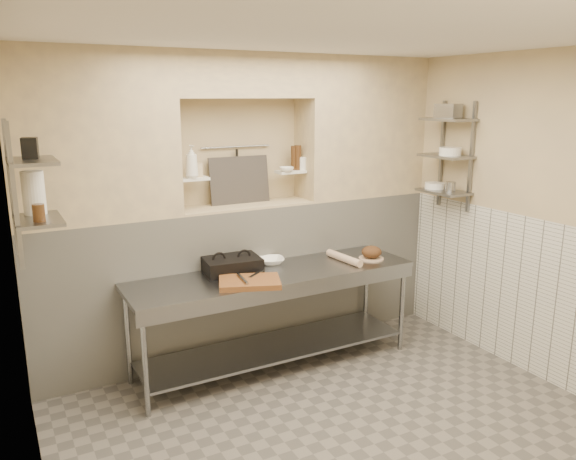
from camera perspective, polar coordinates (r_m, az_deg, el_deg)
floor at (r=4.45m, az=5.73°, el=-20.35°), size 4.00×3.90×0.10m
ceiling at (r=3.72m, az=6.84°, el=19.98°), size 4.00×3.90×0.10m
wall_left at (r=3.20m, az=-25.83°, el=-6.54°), size 0.10×3.90×2.80m
wall_right at (r=5.25m, az=25.01°, el=0.98°), size 0.10×3.90×2.80m
wall_back at (r=5.56m, az=-5.52°, el=2.82°), size 4.00×0.10×2.80m
backwall_lower at (r=5.51m, az=-4.34°, el=-4.78°), size 4.00×0.40×1.40m
alcove_sill at (r=5.33m, az=-4.47°, el=2.49°), size 1.30×0.40×0.02m
backwall_pillar_left at (r=4.86m, az=-19.22°, el=8.94°), size 1.35×0.40×1.40m
backwall_pillar_right at (r=5.90m, az=7.43°, el=10.24°), size 1.35×0.40×1.40m
backwall_header at (r=5.23m, az=-4.72°, el=15.39°), size 1.30×0.40×0.40m
wainscot_left at (r=3.49m, az=-23.59°, el=-17.31°), size 0.02×3.90×1.40m
wainscot_right at (r=5.39m, az=23.88°, el=-6.37°), size 0.02×3.90×1.40m
alcove_shelf_left at (r=5.10m, az=-9.69°, el=5.15°), size 0.28×0.16×0.02m
alcove_shelf_right at (r=5.50m, az=0.26°, el=5.94°), size 0.28×0.16×0.02m
utensil_rail at (r=5.41m, az=-5.32°, el=8.42°), size 0.70×0.02×0.02m
hanging_steel at (r=5.41m, az=-5.19°, el=6.61°), size 0.02×0.02×0.30m
splash_panel at (r=5.38m, az=-4.95°, el=5.07°), size 0.60×0.08×0.45m
shelf_rail_left_a at (r=4.33m, az=-26.29°, el=3.82°), size 0.03×0.03×0.95m
shelf_rail_left_b at (r=3.94m, az=-26.02°, el=3.01°), size 0.03×0.03×0.95m
wall_shelf_left_lower at (r=4.18m, az=-24.04°, el=0.94°), size 0.30×0.50×0.02m
wall_shelf_left_upper at (r=4.12m, az=-24.57°, el=6.38°), size 0.30×0.50×0.03m
shelf_rail_right_a at (r=5.95m, az=15.34°, el=7.49°), size 0.03×0.03×1.05m
shelf_rail_right_b at (r=5.67m, az=18.13°, el=7.03°), size 0.03×0.03×1.05m
wall_shelf_right_lower at (r=5.76m, az=15.51°, el=3.78°), size 0.30×0.50×0.02m
wall_shelf_right_mid at (r=5.71m, az=15.73°, el=7.24°), size 0.30×0.50×0.02m
wall_shelf_right_upper at (r=5.69m, az=15.96°, el=10.74°), size 0.30×0.50×0.03m
prep_table at (r=5.05m, az=-1.41°, el=-7.14°), size 2.60×0.70×0.90m
panini_press at (r=4.99m, az=-5.73°, el=-3.54°), size 0.52×0.40×0.13m
cutting_board at (r=4.67m, az=-3.93°, el=-5.30°), size 0.59×0.51×0.04m
knife_blade at (r=4.81m, az=-3.16°, el=-4.41°), size 0.22×0.17×0.01m
tongs at (r=4.65m, az=-4.63°, el=-4.94°), size 0.06×0.26×0.02m
mixing_bowl at (r=5.22m, az=-1.70°, el=-3.14°), size 0.29×0.29×0.06m
rolling_pin at (r=5.31m, az=5.72°, el=-2.86°), size 0.11×0.47×0.07m
bread_board at (r=5.43m, az=8.46°, el=-2.87°), size 0.24×0.24×0.01m
bread_loaf at (r=5.41m, az=8.48°, el=-2.21°), size 0.19×0.19×0.11m
bottle_soap at (r=5.04m, az=-9.78°, el=6.85°), size 0.12×0.12×0.29m
jar_alcove at (r=5.12m, az=-9.26°, el=6.05°), size 0.08×0.08×0.13m
bowl_alcove at (r=5.42m, az=-0.15°, el=6.19°), size 0.16×0.16×0.04m
condiment_a at (r=5.53m, az=1.01°, el=7.37°), size 0.07×0.07×0.24m
condiment_b at (r=5.54m, az=0.60°, el=7.34°), size 0.06×0.06×0.23m
condiment_c at (r=5.54m, az=1.49°, el=6.77°), size 0.07×0.07×0.13m
jug_left at (r=4.30m, az=-24.43°, el=3.47°), size 0.15×0.15×0.30m
jar_left at (r=4.05m, az=-23.99°, el=1.60°), size 0.08×0.08×0.12m
box_left_upper at (r=4.17m, az=-24.75°, el=7.57°), size 0.12×0.12×0.14m
bowl_right at (r=5.84m, az=14.67°, el=4.38°), size 0.20×0.20×0.06m
canister_right at (r=5.69m, az=16.18°, el=4.24°), size 0.10×0.10×0.10m
bowl_right_mid at (r=5.67m, az=16.14°, el=7.69°), size 0.21×0.21×0.08m
basket_right at (r=5.69m, az=15.97°, el=11.55°), size 0.22×0.25×0.14m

